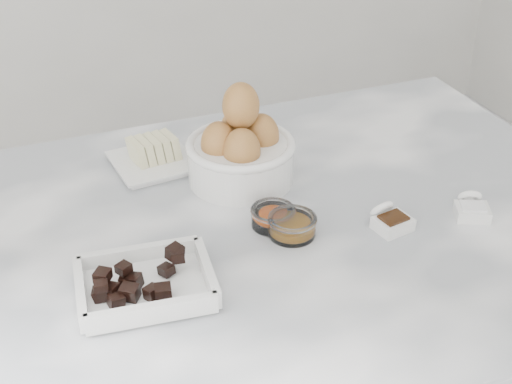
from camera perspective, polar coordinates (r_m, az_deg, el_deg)
marble_slab at (r=1.12m, az=-0.39°, el=-3.57°), size 1.20×0.80×0.04m
chocolate_dish at (r=0.97m, az=-8.86°, el=-7.09°), size 0.20×0.16×0.05m
butter_plate at (r=1.26m, az=-8.38°, el=2.83°), size 0.15×0.15×0.06m
sugar_ramekin at (r=1.20m, az=-1.78°, el=1.66°), size 0.08×0.08×0.05m
egg_bowl at (r=1.19m, az=-1.24°, el=3.39°), size 0.19×0.19×0.18m
honey_bowl at (r=1.08m, az=2.91°, el=-2.68°), size 0.08×0.08×0.03m
zest_bowl at (r=1.10m, az=1.38°, el=-1.93°), size 0.07×0.07×0.03m
vanilla_spoon at (r=1.11m, az=10.67°, el=-2.19°), size 0.06×0.07×0.04m
salt_spoon at (r=1.17m, az=16.86°, el=-1.22°), size 0.07×0.08×0.04m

